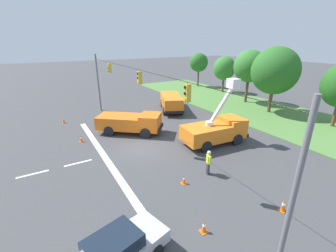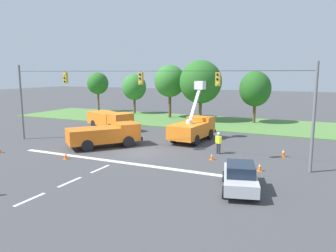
% 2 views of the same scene
% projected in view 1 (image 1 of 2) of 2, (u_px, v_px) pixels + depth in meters
% --- Properties ---
extents(ground_plane, '(200.00, 200.00, 0.00)m').
position_uv_depth(ground_plane, '(141.00, 148.00, 19.41)').
color(ground_plane, '#424244').
extents(grass_verge, '(56.00, 12.00, 0.10)m').
position_uv_depth(grass_verge, '(274.00, 115.00, 27.93)').
color(grass_verge, '#517F3D').
rests_on(grass_verge, ground).
extents(lane_markings, '(17.60, 15.25, 0.01)m').
position_uv_depth(lane_markings, '(85.00, 161.00, 17.19)').
color(lane_markings, silver).
rests_on(lane_markings, ground).
extents(signal_gantry, '(26.20, 0.33, 7.20)m').
position_uv_depth(signal_gantry, '(139.00, 97.00, 17.88)').
color(signal_gantry, slate).
rests_on(signal_gantry, ground).
extents(tree_far_west, '(3.35, 3.64, 6.54)m').
position_uv_depth(tree_far_west, '(199.00, 63.00, 43.97)').
color(tree_far_west, brown).
rests_on(tree_far_west, ground).
extents(tree_west, '(3.75, 3.78, 6.25)m').
position_uv_depth(tree_west, '(224.00, 68.00, 39.03)').
color(tree_west, brown).
rests_on(tree_west, ground).
extents(tree_centre, '(4.40, 4.53, 7.58)m').
position_uv_depth(tree_centre, '(250.00, 66.00, 31.95)').
color(tree_centre, brown).
rests_on(tree_centre, ground).
extents(tree_east, '(5.50, 5.87, 8.12)m').
position_uv_depth(tree_east, '(275.00, 71.00, 27.16)').
color(tree_east, brown).
rests_on(tree_east, ground).
extents(utility_truck_bucket_lift, '(2.98, 6.02, 5.67)m').
position_uv_depth(utility_truck_bucket_lift, '(216.00, 129.00, 19.85)').
color(utility_truck_bucket_lift, orange).
rests_on(utility_truck_bucket_lift, ground).
extents(utility_truck_support_near, '(5.84, 6.40, 2.01)m').
position_uv_depth(utility_truck_support_near, '(130.00, 122.00, 22.20)').
color(utility_truck_support_near, orange).
rests_on(utility_truck_support_near, ground).
extents(utility_truck_support_far, '(7.06, 4.97, 2.08)m').
position_uv_depth(utility_truck_support_far, '(171.00, 101.00, 29.61)').
color(utility_truck_support_far, orange).
rests_on(utility_truck_support_far, ground).
extents(sedan_silver, '(2.81, 4.61, 1.56)m').
position_uv_depth(sedan_silver, '(116.00, 251.00, 8.91)').
color(sedan_silver, '#B7B7BC').
rests_on(sedan_silver, ground).
extents(road_worker, '(0.61, 0.38, 1.77)m').
position_uv_depth(road_worker, '(209.00, 161.00, 15.22)').
color(road_worker, '#383842').
rests_on(road_worker, ground).
extents(traffic_cone_foreground_right, '(0.36, 0.36, 0.64)m').
position_uv_depth(traffic_cone_foreground_right, '(204.00, 227.00, 10.72)').
color(traffic_cone_foreground_right, orange).
rests_on(traffic_cone_foreground_right, ground).
extents(traffic_cone_mid_left, '(0.36, 0.36, 0.63)m').
position_uv_depth(traffic_cone_mid_left, '(145.00, 111.00, 28.60)').
color(traffic_cone_mid_left, orange).
rests_on(traffic_cone_mid_left, ground).
extents(traffic_cone_mid_right, '(0.36, 0.36, 0.64)m').
position_uv_depth(traffic_cone_mid_right, '(64.00, 120.00, 25.18)').
color(traffic_cone_mid_right, orange).
rests_on(traffic_cone_mid_right, ground).
extents(traffic_cone_near_bucket, '(0.36, 0.36, 0.58)m').
position_uv_depth(traffic_cone_near_bucket, '(184.00, 180.00, 14.41)').
color(traffic_cone_near_bucket, orange).
rests_on(traffic_cone_near_bucket, ground).
extents(traffic_cone_lane_edge_a, '(0.36, 0.36, 0.72)m').
position_uv_depth(traffic_cone_lane_edge_a, '(283.00, 205.00, 12.04)').
color(traffic_cone_lane_edge_a, orange).
rests_on(traffic_cone_lane_edge_a, ground).
extents(traffic_cone_lane_edge_b, '(0.36, 0.36, 0.63)m').
position_uv_depth(traffic_cone_lane_edge_b, '(81.00, 139.00, 20.44)').
color(traffic_cone_lane_edge_b, orange).
rests_on(traffic_cone_lane_edge_b, ground).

